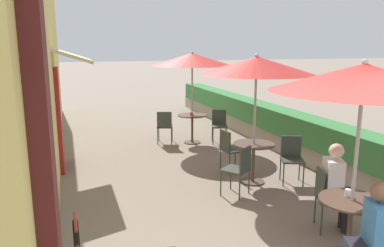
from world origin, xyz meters
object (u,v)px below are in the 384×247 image
Objects in this scene: patio_umbrella_mid at (257,66)px; patio_table_far at (192,123)px; patio_umbrella_near at (364,78)px; cafe_chair_mid_right at (292,156)px; seated_patron_near_left at (373,235)px; coffee_cup_far at (192,114)px; patio_umbrella_far at (192,59)px; seated_patron_near_right at (336,183)px; cafe_chair_near_right at (327,195)px; cafe_chair_far_left at (165,124)px; coffee_cup_near at (348,193)px; patio_table_mid at (253,154)px; cafe_chair_mid_back at (230,147)px; patio_table_near at (351,216)px; cafe_chair_mid_left at (239,167)px; cafe_chair_far_right at (219,123)px.

patio_table_far is (-0.15, 3.15, -1.65)m from patio_umbrella_mid.
cafe_chair_mid_right is (0.81, 2.48, -1.68)m from patio_umbrella_near.
seated_patron_near_left reaches higher than coffee_cup_far.
patio_umbrella_far reaches higher than cafe_chair_mid_right.
seated_patron_near_right is 1.64× the size of patio_table_far.
cafe_chair_mid_right is 3.84m from patio_umbrella_far.
seated_patron_near_left is 0.52× the size of patio_umbrella_far.
cafe_chair_near_right is 1.00× the size of cafe_chair_mid_right.
cafe_chair_near_right is at bearing -61.33° from cafe_chair_far_left.
coffee_cup_far is (-0.06, -0.11, -1.39)m from patio_umbrella_far.
coffee_cup_near reaches higher than patio_table_mid.
cafe_chair_mid_back reaches higher than coffee_cup_near.
seated_patron_near_left and seated_patron_near_right have the same top height.
cafe_chair_near_right is 2.71m from cafe_chair_mid_back.
patio_table_far is at bearing 0.00° from patio_umbrella_far.
patio_table_mid is at bearing -87.28° from patio_umbrella_far.
cafe_chair_mid_right is at bearing 71.84° from patio_table_near.
patio_table_mid is at bearing 87.49° from patio_umbrella_near.
patio_umbrella_near is at bearing 94.44° from cafe_chair_mid_right.
cafe_chair_mid_back is (-0.17, 0.71, -1.68)m from patio_umbrella_mid.
cafe_chair_mid_left is at bearing 100.60° from patio_umbrella_near.
cafe_chair_far_left is at bearing 167.58° from patio_table_far.
patio_umbrella_mid reaches higher than cafe_chair_mid_right.
cafe_chair_mid_back is 9.67× the size of coffee_cup_far.
cafe_chair_near_right reaches higher than patio_table_far.
cafe_chair_near_right is 0.70× the size of seated_patron_near_right.
cafe_chair_mid_right is 3.84m from cafe_chair_far_left.
seated_patron_near_left is 1.44× the size of cafe_chair_mid_right.
cafe_chair_mid_left is 0.36× the size of patio_umbrella_far.
seated_patron_near_right is at bearing -84.46° from patio_umbrella_mid.
patio_umbrella_mid is 1.83m from cafe_chair_mid_left.
patio_umbrella_far is at bearing -154.25° from cafe_chair_near_right.
cafe_chair_mid_right is at bearing -74.48° from coffee_cup_far.
coffee_cup_near is at bearing -89.50° from patio_table_far.
patio_table_near is at bearing -2.80° from seated_patron_near_right.
patio_umbrella_far is 2.76× the size of cafe_chair_far_left.
cafe_chair_far_right reaches higher than coffee_cup_near.
seated_patron_near_left is (-0.32, -0.65, -1.51)m from patio_umbrella_near.
cafe_chair_mid_left and cafe_chair_far_right have the same top height.
cafe_chair_far_left is 1.00× the size of cafe_chair_far_right.
cafe_chair_far_right is (1.42, -0.31, 0.00)m from cafe_chair_far_left.
seated_patron_near_left is 1.44× the size of cafe_chair_mid_left.
coffee_cup_far is at bearing 173.48° from cafe_chair_mid_back.
cafe_chair_mid_back is (-0.05, 3.39, -0.03)m from patio_table_near.
patio_table_near is 6.06m from patio_umbrella_far.
patio_umbrella_near is at bearing -2.80° from seated_patron_near_left.
seated_patron_near_left is 3.33m from cafe_chair_mid_right.
patio_umbrella_mid is (0.10, 2.59, 1.39)m from coffee_cup_near.
patio_umbrella_far reaches higher than cafe_chair_mid_back.
patio_table_far is (0.38, 3.65, 0.03)m from cafe_chair_mid_left.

